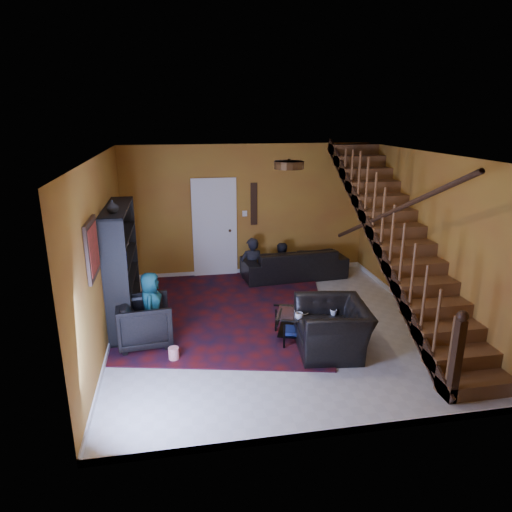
{
  "coord_description": "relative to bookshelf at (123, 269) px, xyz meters",
  "views": [
    {
      "loc": [
        -1.51,
        -6.71,
        3.38
      ],
      "look_at": [
        -0.22,
        0.4,
        1.13
      ],
      "focal_mm": 32.0,
      "sensor_mm": 36.0,
      "label": 1
    }
  ],
  "objects": [
    {
      "name": "popcorn_bucket",
      "position": [
        0.77,
        -1.38,
        -0.86
      ],
      "size": [
        0.17,
        0.17,
        0.17
      ],
      "primitive_type": "cylinder",
      "rotation": [
        0.0,
        0.0,
        -0.12
      ],
      "color": "red",
      "rests_on": "rug"
    },
    {
      "name": "person_adult_a",
      "position": [
        2.44,
        1.75,
        -0.73
      ],
      "size": [
        0.51,
        0.35,
        1.36
      ],
      "primitive_type": "imported",
      "rotation": [
        0.0,
        0.0,
        3.19
      ],
      "color": "black",
      "rests_on": "sofa"
    },
    {
      "name": "person_child",
      "position": [
        0.45,
        -0.63,
        -0.42
      ],
      "size": [
        0.4,
        0.57,
        1.09
      ],
      "primitive_type": "imported",
      "rotation": [
        0.0,
        0.0,
        1.46
      ],
      "color": "#175059",
      "rests_on": "armchair_left"
    },
    {
      "name": "staircase",
      "position": [
        4.53,
        -0.6,
        0.43
      ],
      "size": [
        0.95,
        5.02,
        3.18
      ],
      "color": "brown",
      "rests_on": "floor"
    },
    {
      "name": "sofa",
      "position": [
        3.35,
        1.7,
        -0.64
      ],
      "size": [
        2.26,
        1.04,
        0.64
      ],
      "primitive_type": "imported",
      "rotation": [
        0.0,
        0.0,
        3.22
      ],
      "color": "black",
      "rests_on": "floor"
    },
    {
      "name": "room",
      "position": [
        1.07,
        0.73,
        -0.91
      ],
      "size": [
        5.5,
        5.5,
        5.5
      ],
      "color": "#A77E25",
      "rests_on": "ground"
    },
    {
      "name": "person_adult_b",
      "position": [
        3.07,
        1.75,
        -0.8
      ],
      "size": [
        0.63,
        0.51,
        1.22
      ],
      "primitive_type": "imported",
      "rotation": [
        0.0,
        0.0,
        3.22
      ],
      "color": "black",
      "rests_on": "sofa"
    },
    {
      "name": "floor",
      "position": [
        2.4,
        -0.6,
        -0.96
      ],
      "size": [
        5.5,
        5.5,
        0.0
      ],
      "primitive_type": "plane",
      "color": "beige",
      "rests_on": "ground"
    },
    {
      "name": "wall_hanging",
      "position": [
        2.55,
        2.13,
        0.59
      ],
      "size": [
        0.14,
        0.03,
        0.9
      ],
      "primitive_type": "cube",
      "color": "black",
      "rests_on": "room"
    },
    {
      "name": "bowl",
      "position": [
        2.74,
        -1.07,
        -0.53
      ],
      "size": [
        0.21,
        0.21,
        0.05
      ],
      "primitive_type": "imported",
      "rotation": [
        0.0,
        0.0,
        -0.0
      ],
      "color": "#999999",
      "rests_on": "coffee_table"
    },
    {
      "name": "bookshelf",
      "position": [
        0.0,
        0.0,
        0.0
      ],
      "size": [
        0.35,
        1.8,
        2.0
      ],
      "color": "black",
      "rests_on": "floor"
    },
    {
      "name": "framed_picture",
      "position": [
        -0.17,
        -1.5,
        0.79
      ],
      "size": [
        0.04,
        0.74,
        0.74
      ],
      "primitive_type": "cube",
      "color": "maroon",
      "rests_on": "room"
    },
    {
      "name": "door",
      "position": [
        1.7,
        2.12,
        0.06
      ],
      "size": [
        0.82,
        0.05,
        2.05
      ],
      "primitive_type": "cube",
      "color": "silver",
      "rests_on": "floor"
    },
    {
      "name": "ceiling_fixture",
      "position": [
        2.4,
        -1.4,
        1.78
      ],
      "size": [
        0.4,
        0.4,
        0.1
      ],
      "primitive_type": "cylinder",
      "color": "#3F2814",
      "rests_on": "room"
    },
    {
      "name": "coffee_table",
      "position": [
        2.91,
        -1.07,
        -0.73
      ],
      "size": [
        1.22,
        0.95,
        0.41
      ],
      "rotation": [
        0.0,
        0.0,
        -0.35
      ],
      "color": "black",
      "rests_on": "floor"
    },
    {
      "name": "armchair_right",
      "position": [
        3.09,
        -1.51,
        -0.6
      ],
      "size": [
        1.1,
        1.23,
        0.73
      ],
      "primitive_type": "imported",
      "rotation": [
        0.0,
        0.0,
        -1.68
      ],
      "color": "black",
      "rests_on": "floor"
    },
    {
      "name": "cup_a",
      "position": [
        2.66,
        -1.22,
        -0.5
      ],
      "size": [
        0.16,
        0.16,
        0.1
      ],
      "primitive_type": "imported",
      "rotation": [
        0.0,
        0.0,
        -0.38
      ],
      "color": "#999999",
      "rests_on": "coffee_table"
    },
    {
      "name": "rug",
      "position": [
        1.68,
        0.21,
        -0.95
      ],
      "size": [
        4.3,
        4.67,
        0.02
      ],
      "primitive_type": "cube",
      "rotation": [
        0.0,
        0.0,
        -0.22
      ],
      "color": "#4E0E0E",
      "rests_on": "floor"
    },
    {
      "name": "cup_b",
      "position": [
        3.21,
        -1.19,
        -0.5
      ],
      "size": [
        0.13,
        0.13,
        0.1
      ],
      "primitive_type": "imported",
      "rotation": [
        0.0,
        0.0,
        0.19
      ],
      "color": "#999999",
      "rests_on": "coffee_table"
    },
    {
      "name": "armchair_left",
      "position": [
        0.35,
        -0.81,
        -0.6
      ],
      "size": [
        0.87,
        0.85,
        0.73
      ],
      "primitive_type": "imported",
      "rotation": [
        0.0,
        0.0,
        1.67
      ],
      "color": "black",
      "rests_on": "floor"
    },
    {
      "name": "vase",
      "position": [
        -0.0,
        -0.5,
        1.13
      ],
      "size": [
        0.18,
        0.18,
        0.19
      ],
      "primitive_type": "imported",
      "color": "#999999",
      "rests_on": "bookshelf"
    }
  ]
}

